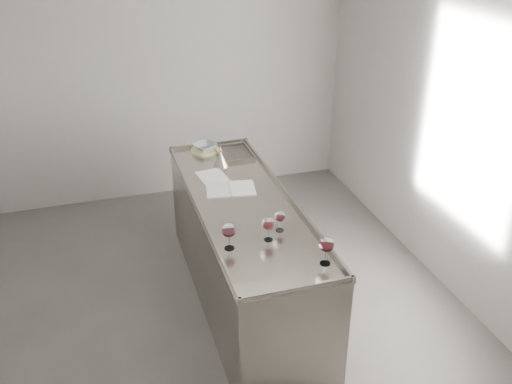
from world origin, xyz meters
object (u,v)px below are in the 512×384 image
object	(u,v)px
counter	(244,252)
wine_glass_small	(280,217)
notebook	(231,189)
ceramic_bowl	(205,146)
wine_glass_right	(326,245)
wine_funnel	(221,160)
wine_glass_left	(229,231)
wine_glass_middle	(269,224)

from	to	relation	value
counter	wine_glass_small	size ratio (longest dim) A/B	15.74
notebook	ceramic_bowl	xyz separation A→B (m)	(-0.02, 0.85, 0.04)
wine_glass_right	wine_funnel	size ratio (longest dim) A/B	1.05
counter	wine_glass_left	bearing A→B (deg)	-114.18
counter	ceramic_bowl	size ratio (longest dim) A/B	11.67
wine_glass_small	ceramic_bowl	distance (m)	1.59
counter	wine_glass_middle	size ratio (longest dim) A/B	13.74
wine_glass_middle	wine_glass_right	bearing A→B (deg)	-55.64
wine_glass_small	wine_glass_left	bearing A→B (deg)	-163.56
wine_glass_right	ceramic_bowl	size ratio (longest dim) A/B	0.96
notebook	ceramic_bowl	size ratio (longest dim) A/B	2.10
notebook	ceramic_bowl	world-z (taller)	ceramic_bowl
wine_glass_right	notebook	bearing A→B (deg)	104.68
counter	wine_glass_middle	bearing A→B (deg)	-88.81
ceramic_bowl	wine_glass_small	bearing A→B (deg)	-83.00
wine_glass_middle	notebook	world-z (taller)	wine_glass_middle
wine_glass_small	wine_glass_right	bearing A→B (deg)	-73.19
wine_glass_middle	wine_glass_small	xyz separation A→B (m)	(0.12, 0.10, -0.02)
wine_glass_right	notebook	xyz separation A→B (m)	(-0.32, 1.21, -0.14)
wine_glass_right	notebook	world-z (taller)	wine_glass_right
wine_glass_middle	ceramic_bowl	world-z (taller)	wine_glass_middle
wine_glass_small	wine_glass_middle	bearing A→B (deg)	-141.12
wine_glass_left	wine_glass_middle	xyz separation A→B (m)	(0.29, 0.02, -0.01)
counter	wine_glass_left	xyz separation A→B (m)	(-0.28, -0.61, 0.61)
wine_glass_right	wine_glass_left	bearing A→B (deg)	146.84
counter	wine_glass_small	distance (m)	0.77
notebook	wine_funnel	bearing A→B (deg)	95.22
wine_glass_middle	wine_glass_right	size ratio (longest dim) A/B	0.89
wine_glass_left	wine_glass_small	xyz separation A→B (m)	(0.41, 0.12, -0.03)
wine_glass_left	ceramic_bowl	distance (m)	1.71
wine_glass_middle	notebook	size ratio (longest dim) A/B	0.41
wine_glass_middle	wine_funnel	distance (m)	1.30
notebook	ceramic_bowl	bearing A→B (deg)	101.21
wine_glass_left	notebook	bearing A→B (deg)	74.51
wine_funnel	ceramic_bowl	bearing A→B (deg)	99.00
wine_funnel	notebook	bearing A→B (deg)	-94.50
wine_glass_left	wine_glass_middle	world-z (taller)	wine_glass_left
wine_glass_right	wine_funnel	distance (m)	1.70
counter	ceramic_bowl	world-z (taller)	ceramic_bowl
ceramic_bowl	wine_funnel	distance (m)	0.38
wine_glass_right	notebook	size ratio (longest dim) A/B	0.46
wine_glass_middle	notebook	xyz separation A→B (m)	(-0.05, 0.82, -0.12)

